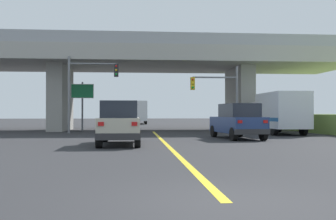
% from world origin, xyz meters
% --- Properties ---
extents(ground, '(160.00, 160.00, 0.00)m').
position_xyz_m(ground, '(0.00, 28.21, 0.00)').
color(ground, '#2B2B2D').
extents(overpass_bridge, '(34.38, 9.60, 7.66)m').
position_xyz_m(overpass_bridge, '(0.00, 28.21, 5.63)').
color(overpass_bridge, '#A8A59E').
rests_on(overpass_bridge, ground).
extents(lane_divider_stripe, '(0.20, 25.39, 0.01)m').
position_xyz_m(lane_divider_stripe, '(0.00, 12.69, 0.00)').
color(lane_divider_stripe, yellow).
rests_on(lane_divider_stripe, ground).
extents(suv_lead, '(1.88, 4.66, 2.02)m').
position_xyz_m(suv_lead, '(-2.19, 12.21, 1.01)').
color(suv_lead, '#B7B29E').
rests_on(suv_lead, ground).
extents(suv_crossing, '(2.40, 4.81, 2.02)m').
position_xyz_m(suv_crossing, '(4.43, 16.05, 1.01)').
color(suv_crossing, navy).
rests_on(suv_crossing, ground).
extents(box_truck, '(2.33, 6.81, 2.90)m').
position_xyz_m(box_truck, '(8.71, 21.08, 1.54)').
color(box_truck, silver).
rests_on(box_truck, ground).
extents(traffic_signal_nearside, '(3.67, 0.36, 5.06)m').
position_xyz_m(traffic_signal_nearside, '(5.00, 23.30, 3.16)').
color(traffic_signal_nearside, slate).
rests_on(traffic_signal_nearside, ground).
extents(traffic_signal_farside, '(3.70, 0.36, 5.68)m').
position_xyz_m(traffic_signal_farside, '(-5.07, 23.20, 3.71)').
color(traffic_signal_farside, slate).
rests_on(traffic_signal_farside, ground).
extents(highway_sign, '(1.84, 0.17, 4.02)m').
position_xyz_m(highway_sign, '(-5.74, 26.31, 2.97)').
color(highway_sign, '#56595E').
rests_on(highway_sign, ground).
extents(semi_truck_distant, '(2.33, 7.14, 3.15)m').
position_xyz_m(semi_truck_distant, '(-0.97, 49.06, 1.65)').
color(semi_truck_distant, silver).
rests_on(semi_truck_distant, ground).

